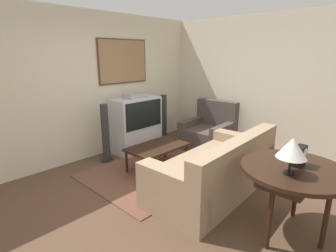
{
  "coord_description": "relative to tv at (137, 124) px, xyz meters",
  "views": [
    {
      "loc": [
        -2.47,
        -2.29,
        1.95
      ],
      "look_at": [
        0.64,
        0.69,
        0.75
      ],
      "focal_mm": 28.0,
      "sensor_mm": 36.0,
      "label": 1
    }
  ],
  "objects": [
    {
      "name": "console_table",
      "position": [
        -0.54,
        -3.24,
        0.16
      ],
      "size": [
        1.09,
        1.09,
        0.79
      ],
      "color": "black",
      "rests_on": "ground_plane"
    },
    {
      "name": "tv",
      "position": [
        0.0,
        0.0,
        0.0
      ],
      "size": [
        0.99,
        0.5,
        1.19
      ],
      "color": "silver",
      "rests_on": "ground_plane"
    },
    {
      "name": "mantel_clock",
      "position": [
        -0.46,
        -3.25,
        0.34
      ],
      "size": [
        0.17,
        0.1,
        0.22
      ],
      "color": "black",
      "rests_on": "console_table"
    },
    {
      "name": "couch",
      "position": [
        -0.32,
        -2.14,
        -0.25
      ],
      "size": [
        2.11,
        1.07,
        0.87
      ],
      "rotation": [
        0.0,
        0.0,
        3.18
      ],
      "color": "#9E8466",
      "rests_on": "ground_plane"
    },
    {
      "name": "speaker_tower_right",
      "position": [
        0.76,
        -0.03,
        -0.05
      ],
      "size": [
        0.23,
        0.23,
        1.08
      ],
      "color": "black",
      "rests_on": "ground_plane"
    },
    {
      "name": "ground_plane",
      "position": [
        -0.81,
        -1.73,
        -0.56
      ],
      "size": [
        12.0,
        12.0,
        0.0
      ],
      "primitive_type": "plane",
      "color": "brown"
    },
    {
      "name": "wall_back",
      "position": [
        -0.79,
        0.4,
        0.8
      ],
      "size": [
        12.0,
        0.1,
        2.7
      ],
      "color": "beige",
      "rests_on": "ground_plane"
    },
    {
      "name": "wall_right",
      "position": [
        1.82,
        -1.73,
        0.79
      ],
      "size": [
        0.06,
        12.0,
        2.7
      ],
      "color": "beige",
      "rests_on": "ground_plane"
    },
    {
      "name": "area_rug",
      "position": [
        -0.45,
        -1.03,
        -0.56
      ],
      "size": [
        2.2,
        1.76,
        0.01
      ],
      "color": "brown",
      "rests_on": "ground_plane"
    },
    {
      "name": "armchair",
      "position": [
        1.15,
        -0.98,
        -0.25
      ],
      "size": [
        0.96,
        0.99,
        0.98
      ],
      "rotation": [
        0.0,
        0.0,
        -1.51
      ],
      "color": "#473D38",
      "rests_on": "ground_plane"
    },
    {
      "name": "coffee_table",
      "position": [
        -0.37,
        -0.99,
        -0.18
      ],
      "size": [
        1.02,
        0.62,
        0.43
      ],
      "color": "black",
      "rests_on": "ground_plane"
    },
    {
      "name": "speaker_tower_left",
      "position": [
        -0.76,
        -0.03,
        -0.05
      ],
      "size": [
        0.23,
        0.23,
        1.08
      ],
      "color": "black",
      "rests_on": "ground_plane"
    },
    {
      "name": "table_lamp",
      "position": [
        -0.73,
        -3.25,
        0.5
      ],
      "size": [
        0.29,
        0.29,
        0.37
      ],
      "color": "black",
      "rests_on": "console_table"
    }
  ]
}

